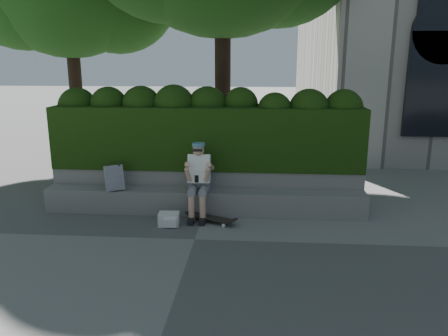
# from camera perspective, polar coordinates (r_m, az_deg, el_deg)

# --- Properties ---
(ground) EXTENTS (80.00, 80.00, 0.00)m
(ground) POSITION_cam_1_polar(r_m,az_deg,el_deg) (7.17, -3.84, -9.28)
(ground) COLOR slate
(ground) RESTS_ON ground
(bench_ledge) EXTENTS (6.00, 0.45, 0.45)m
(bench_ledge) POSITION_cam_1_polar(r_m,az_deg,el_deg) (8.25, -2.65, -4.42)
(bench_ledge) COLOR gray
(bench_ledge) RESTS_ON ground
(planter_wall) EXTENTS (6.00, 0.50, 0.75)m
(planter_wall) POSITION_cam_1_polar(r_m,az_deg,el_deg) (8.65, -2.29, -2.49)
(planter_wall) COLOR gray
(planter_wall) RESTS_ON ground
(hedge) EXTENTS (6.00, 1.00, 1.20)m
(hedge) POSITION_cam_1_polar(r_m,az_deg,el_deg) (8.65, -2.18, 4.15)
(hedge) COLOR black
(hedge) RESTS_ON planter_wall
(person) EXTENTS (0.40, 0.76, 1.38)m
(person) POSITION_cam_1_polar(r_m,az_deg,el_deg) (7.93, -3.30, -1.21)
(person) COLOR slate
(person) RESTS_ON ground
(skateboard) EXTENTS (0.88, 0.56, 0.09)m
(skateboard) POSITION_cam_1_polar(r_m,az_deg,el_deg) (7.84, -1.69, -6.56)
(skateboard) COLOR black
(skateboard) RESTS_ON ground
(backpack_plaid) EXTENTS (0.36, 0.32, 0.47)m
(backpack_plaid) POSITION_cam_1_polar(r_m,az_deg,el_deg) (8.38, -14.14, -1.26)
(backpack_plaid) COLOR #A1A1A5
(backpack_plaid) RESTS_ON bench_ledge
(backpack_ground) EXTENTS (0.37, 0.27, 0.23)m
(backpack_ground) POSITION_cam_1_polar(r_m,az_deg,el_deg) (7.75, -7.21, -6.63)
(backpack_ground) COLOR silver
(backpack_ground) RESTS_ON ground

